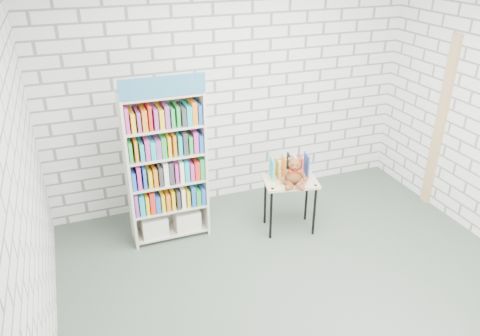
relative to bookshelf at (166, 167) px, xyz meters
name	(u,v)px	position (x,y,z in m)	size (l,w,h in m)	color
ground	(304,288)	(1.00, -1.36, -0.86)	(4.50, 4.50, 0.00)	#445044
room_shell	(318,114)	(1.00, -1.36, 0.93)	(4.52, 4.02, 2.81)	silver
bookshelf	(166,167)	(0.00, 0.00, 0.00)	(0.84, 0.33, 1.88)	beige
display_table	(290,187)	(1.30, -0.36, -0.32)	(0.65, 0.51, 0.63)	tan
table_books	(289,167)	(1.32, -0.27, -0.11)	(0.44, 0.26, 0.24)	#29B4AD
teddy_bear	(294,174)	(1.29, -0.45, -0.10)	(0.29, 0.28, 0.32)	brown
door_trim	(440,124)	(3.22, -0.41, 0.19)	(0.05, 0.12, 2.10)	tan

